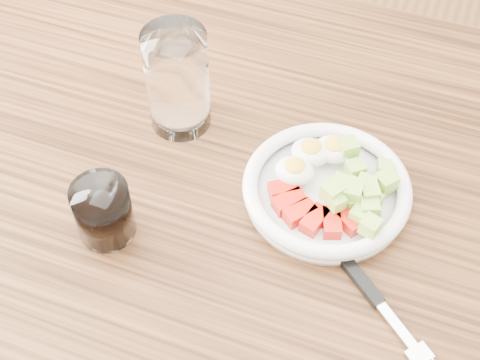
# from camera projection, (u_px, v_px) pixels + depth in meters

# --- Properties ---
(dining_table) EXTENTS (1.50, 0.90, 0.77)m
(dining_table) POSITION_uv_depth(u_px,v_px,m) (244.00, 246.00, 0.91)
(dining_table) COLOR brown
(dining_table) RESTS_ON ground
(bowl) EXTENTS (0.21, 0.21, 0.05)m
(bowl) POSITION_uv_depth(u_px,v_px,m) (328.00, 187.00, 0.83)
(bowl) COLOR white
(bowl) RESTS_ON dining_table
(fork) EXTENTS (0.19, 0.16, 0.01)m
(fork) POSITION_uv_depth(u_px,v_px,m) (367.00, 288.00, 0.76)
(fork) COLOR black
(fork) RESTS_ON dining_table
(water_glass) EXTENTS (0.08, 0.08, 0.15)m
(water_glass) POSITION_uv_depth(u_px,v_px,m) (177.00, 81.00, 0.87)
(water_glass) COLOR white
(water_glass) RESTS_ON dining_table
(coffee_glass) EXTENTS (0.07, 0.07, 0.08)m
(coffee_glass) POSITION_uv_depth(u_px,v_px,m) (103.00, 212.00, 0.78)
(coffee_glass) COLOR white
(coffee_glass) RESTS_ON dining_table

